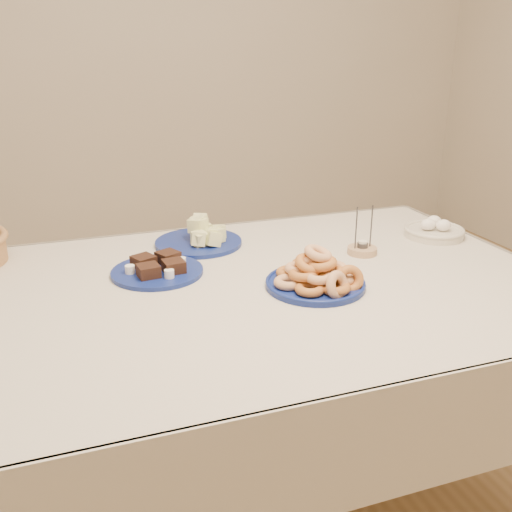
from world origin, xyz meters
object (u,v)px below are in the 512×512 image
dining_table (250,319)px  donut_platter (317,276)px  melon_plate (201,237)px  brownie_plate (158,269)px  candle_holder (362,249)px  egg_bowl (434,231)px

dining_table → donut_platter: size_ratio=4.98×
melon_plate → brownie_plate: size_ratio=1.06×
melon_plate → candle_holder: bearing=-28.8°
brownie_plate → egg_bowl: bearing=1.4°
dining_table → egg_bowl: size_ratio=6.87×
donut_platter → egg_bowl: bearing=25.0°
dining_table → donut_platter: donut_platter is taller
melon_plate → candle_holder: candle_holder is taller
dining_table → egg_bowl: egg_bowl is taller
candle_holder → egg_bowl: size_ratio=0.61×
melon_plate → donut_platter: bearing=-64.8°
egg_bowl → dining_table: bearing=-165.8°
dining_table → brownie_plate: bearing=144.3°
donut_platter → melon_plate: size_ratio=1.00×
dining_table → candle_holder: 0.44m
donut_platter → candle_holder: bearing=38.1°
donut_platter → melon_plate: bearing=115.2°
melon_plate → brownie_plate: (-0.18, -0.20, -0.01)m
dining_table → melon_plate: melon_plate is taller
brownie_plate → candle_holder: 0.63m
donut_platter → melon_plate: 0.49m
brownie_plate → egg_bowl: 0.94m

